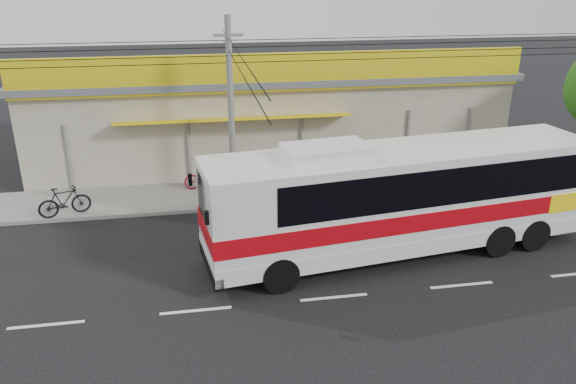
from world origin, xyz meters
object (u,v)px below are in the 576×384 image
(motorbike_red, at_px, (207,177))
(utility_pole, at_px, (229,50))
(coach_bus, at_px, (408,192))
(motorbike_dark, at_px, (64,201))

(motorbike_red, height_order, utility_pole, utility_pole)
(coach_bus, height_order, motorbike_dark, coach_bus)
(coach_bus, xyz_separation_m, utility_pole, (-5.31, 5.44, 3.96))
(motorbike_red, xyz_separation_m, utility_pole, (1.05, -1.29, 5.45))
(coach_bus, height_order, utility_pole, utility_pole)
(motorbike_red, relative_size, utility_pole, 0.06)
(motorbike_red, height_order, motorbike_dark, motorbike_dark)
(coach_bus, relative_size, motorbike_red, 6.81)
(utility_pole, bearing_deg, motorbike_red, 129.05)
(coach_bus, bearing_deg, motorbike_dark, 150.53)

